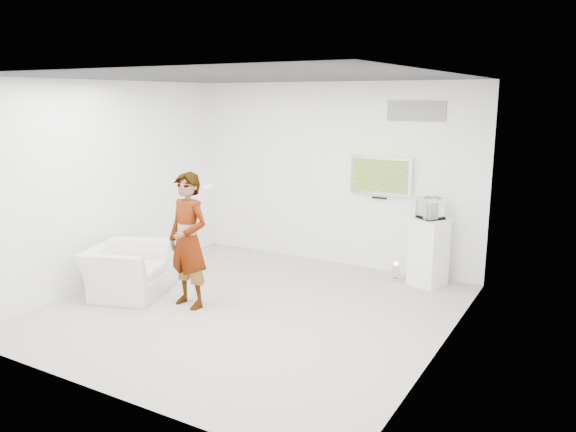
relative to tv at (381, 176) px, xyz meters
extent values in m
cube|color=beige|center=(-0.85, -2.45, -1.55)|extent=(5.00, 5.00, 0.01)
cube|color=#2D2D2F|center=(-0.85, -2.45, 1.45)|extent=(5.00, 5.00, 0.01)
cube|color=white|center=(-0.85, 0.05, -0.05)|extent=(5.00, 0.01, 3.00)
cube|color=white|center=(-0.85, -4.95, -0.05)|extent=(5.00, 0.01, 3.00)
cube|color=white|center=(-3.35, -2.45, -0.05)|extent=(0.01, 5.00, 3.00)
cube|color=white|center=(1.65, -2.45, -0.05)|extent=(0.01, 5.00, 3.00)
cube|color=silver|center=(0.00, 0.00, 0.00)|extent=(1.00, 0.08, 0.60)
cube|color=gray|center=(0.50, 0.04, 1.00)|extent=(0.90, 0.02, 0.30)
imported|color=white|center=(-1.63, -2.75, -0.64)|extent=(0.72, 0.53, 1.81)
imported|color=white|center=(-2.67, -2.86, -1.19)|extent=(1.26, 1.35, 0.72)
cube|color=white|center=(0.90, -0.31, -1.04)|extent=(0.62, 0.62, 1.01)
cylinder|color=silver|center=(0.43, -0.37, -1.41)|extent=(0.22, 0.22, 0.29)
cube|color=white|center=(0.90, -0.31, -0.38)|extent=(0.43, 0.43, 0.31)
cube|color=white|center=(0.90, -0.31, -0.42)|extent=(0.11, 0.18, 0.24)
cube|color=white|center=(-1.36, -2.64, 0.08)|extent=(0.04, 0.16, 0.04)
camera|label=1|loc=(3.09, -8.30, 1.23)|focal=35.00mm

